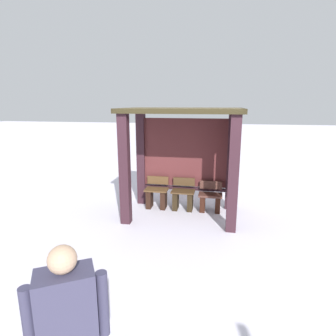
{
  "coord_description": "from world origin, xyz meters",
  "views": [
    {
      "loc": [
        0.82,
        -6.1,
        2.55
      ],
      "look_at": [
        -0.2,
        -0.58,
        1.25
      ],
      "focal_mm": 29.97,
      "sensor_mm": 36.0,
      "label": 1
    }
  ],
  "objects_px": {
    "bus_shelter": "(187,144)",
    "bench_center_inside": "(183,198)",
    "bench_left_inside": "(157,196)",
    "person_walking": "(69,326)",
    "bench_right_inside": "(210,200)"
  },
  "relations": [
    {
      "from": "bench_left_inside",
      "to": "person_walking",
      "type": "xyz_separation_m",
      "value": [
        0.42,
        -4.84,
        0.61
      ]
    },
    {
      "from": "bench_left_inside",
      "to": "bus_shelter",
      "type": "bearing_deg",
      "value": -13.97
    },
    {
      "from": "bus_shelter",
      "to": "bench_left_inside",
      "type": "distance_m",
      "value": 1.56
    },
    {
      "from": "bench_right_inside",
      "to": "bench_center_inside",
      "type": "bearing_deg",
      "value": 180.0
    },
    {
      "from": "bench_center_inside",
      "to": "person_walking",
      "type": "bearing_deg",
      "value": -92.88
    },
    {
      "from": "bench_left_inside",
      "to": "bench_right_inside",
      "type": "distance_m",
      "value": 1.32
    },
    {
      "from": "bench_left_inside",
      "to": "person_walking",
      "type": "relative_size",
      "value": 0.49
    },
    {
      "from": "bench_left_inside",
      "to": "person_walking",
      "type": "height_order",
      "value": "person_walking"
    },
    {
      "from": "bench_left_inside",
      "to": "bench_right_inside",
      "type": "height_order",
      "value": "bench_left_inside"
    },
    {
      "from": "bench_center_inside",
      "to": "bus_shelter",
      "type": "bearing_deg",
      "value": -64.29
    },
    {
      "from": "bench_right_inside",
      "to": "person_walking",
      "type": "bearing_deg",
      "value": -100.57
    },
    {
      "from": "bus_shelter",
      "to": "bench_center_inside",
      "type": "height_order",
      "value": "bus_shelter"
    },
    {
      "from": "bus_shelter",
      "to": "bench_left_inside",
      "type": "xyz_separation_m",
      "value": [
        -0.75,
        0.19,
        -1.35
      ]
    },
    {
      "from": "bench_center_inside",
      "to": "bench_right_inside",
      "type": "distance_m",
      "value": 0.66
    },
    {
      "from": "bus_shelter",
      "to": "bench_center_inside",
      "type": "bearing_deg",
      "value": 115.71
    }
  ]
}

